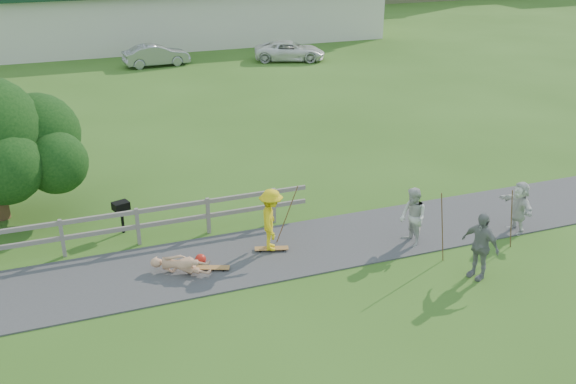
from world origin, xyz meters
name	(u,v)px	position (x,y,z in m)	size (l,w,h in m)	color
ground	(242,290)	(0.00, 0.00, 0.00)	(260.00, 260.00, 0.00)	#325B1A
path	(226,261)	(0.00, 1.50, 0.02)	(34.00, 3.00, 0.04)	#3C3C3F
fence	(37,236)	(-4.62, 3.30, 0.72)	(15.05, 0.10, 1.10)	slate
strip_mall	(155,5)	(4.00, 34.94, 2.58)	(32.50, 10.75, 5.10)	beige
skater_rider	(271,223)	(1.33, 1.59, 0.87)	(1.12, 0.65, 1.74)	yellow
skater_fallen	(180,265)	(-1.25, 1.25, 0.28)	(1.56, 0.37, 0.57)	tan
spectator_a	(413,218)	(5.11, 0.60, 0.85)	(0.83, 0.64, 1.70)	beige
spectator_b	(480,245)	(5.80, -1.49, 0.90)	(1.05, 0.44, 1.79)	gray
spectator_d	(519,207)	(8.41, 0.27, 0.78)	(1.44, 0.46, 1.56)	silver
car_silver	(156,55)	(2.49, 26.44, 0.65)	(1.38, 3.95, 1.30)	gray
car_white	(290,51)	(10.68, 25.04, 0.62)	(2.05, 4.44, 1.23)	white
bbq	(122,217)	(-2.32, 4.20, 0.48)	(0.45, 0.34, 0.97)	black
longboard_rider	(272,250)	(1.33, 1.59, 0.05)	(0.92, 0.23, 0.10)	olive
longboard_fallen	(212,269)	(-0.45, 1.15, 0.05)	(0.89, 0.22, 0.10)	olive
helmet	(201,259)	(-0.65, 1.60, 0.15)	(0.29, 0.29, 0.29)	red
pole_rider	(287,213)	(1.93, 1.99, 0.89)	(0.03, 0.03, 1.78)	brown
pole_spec_left	(442,227)	(5.34, -0.48, 1.01)	(0.03, 0.03, 2.03)	brown
pole_spec_right	(511,219)	(7.56, -0.47, 0.88)	(0.03, 0.03, 1.76)	brown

